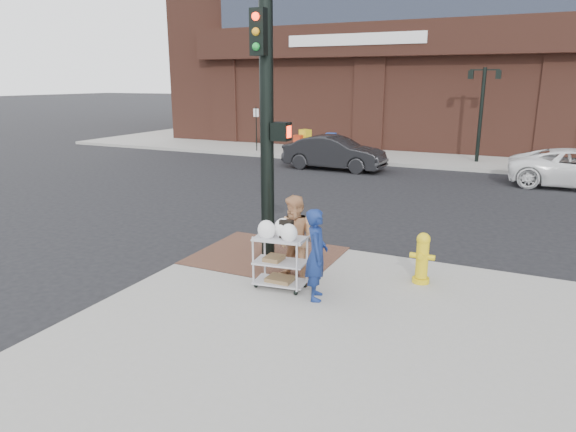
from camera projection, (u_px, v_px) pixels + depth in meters
The scene contains 13 objects.
ground at pixel (272, 282), 9.51m from camera, with size 220.00×220.00×0.00m, color black.
brick_curb_ramp at pixel (266, 255), 10.51m from camera, with size 2.80×2.40×0.01m, color #503025.
lamp_post at pixel (482, 104), 22.01m from camera, with size 1.32×0.22×4.00m.
parking_sign at pixel (256, 129), 25.81m from camera, with size 0.05×0.05×2.20m, color black.
traffic_signal_pole at pixel (267, 124), 9.66m from camera, with size 0.61×0.51×5.00m.
woman_blue at pixel (317, 254), 8.27m from camera, with size 0.55×0.36×1.52m, color navy.
pedestrian_tan at pixel (296, 238), 9.07m from camera, with size 0.75×0.58×1.54m, color tan.
sedan_dark at pixel (334, 153), 21.35m from camera, with size 1.48×4.24×1.40m, color black.
utility_cart at pixel (280, 257), 8.76m from camera, with size 0.93×0.59×1.22m.
fire_hydrant at pixel (422, 257), 9.00m from camera, with size 0.43×0.30×0.92m.
newsbox_red at pixel (298, 144), 25.02m from camera, with size 0.38×0.34×0.90m, color #B52F14.
newsbox_yellow at pixel (305, 141), 25.29m from camera, with size 0.48×0.43×1.13m, color gold.
newsbox_blue at pixel (331, 145), 24.03m from camera, with size 0.46×0.41×1.09m, color #1841A1.
Camera 1 is at (4.04, -7.91, 3.63)m, focal length 32.00 mm.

